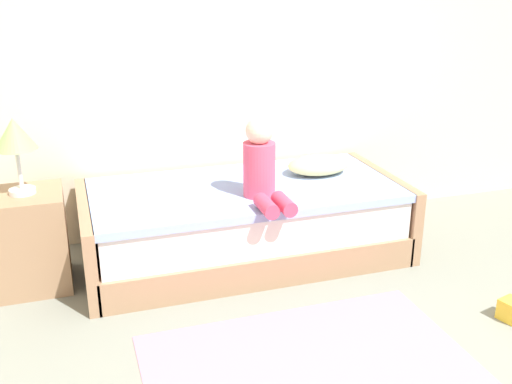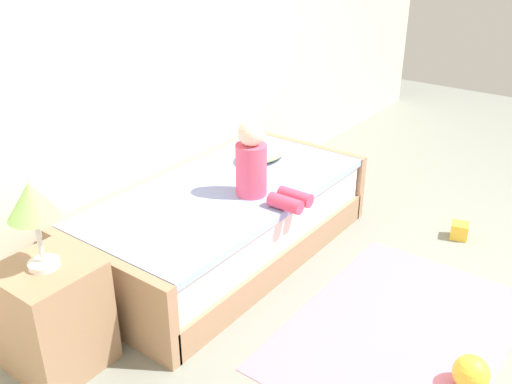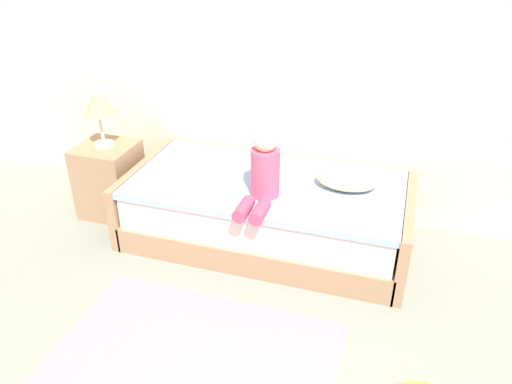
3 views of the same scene
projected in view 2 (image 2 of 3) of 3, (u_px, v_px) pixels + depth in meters
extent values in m
cube|color=beige|center=(204.00, 21.00, 4.04)|extent=(7.20, 0.10, 2.90)
cube|color=#997556|center=(227.00, 241.00, 3.92)|extent=(2.00, 1.00, 0.20)
cube|color=white|center=(226.00, 212.00, 3.83)|extent=(1.94, 0.94, 0.25)
cube|color=#8CA5E0|center=(226.00, 192.00, 3.76)|extent=(1.98, 0.98, 0.05)
cube|color=#997556|center=(109.00, 295.00, 3.12)|extent=(0.07, 1.00, 0.50)
cube|color=#997556|center=(306.00, 173.00, 4.59)|extent=(0.07, 1.00, 0.50)
cube|color=#997556|center=(54.00, 317.00, 2.87)|extent=(0.44, 0.44, 0.60)
cylinder|color=silver|center=(44.00, 264.00, 2.73)|extent=(0.15, 0.15, 0.03)
cylinder|color=silver|center=(39.00, 240.00, 2.67)|extent=(0.02, 0.02, 0.24)
cone|color=#8CCC66|center=(31.00, 200.00, 2.58)|extent=(0.24, 0.24, 0.18)
cylinder|color=#E04C6B|center=(251.00, 170.00, 3.61)|extent=(0.20, 0.20, 0.34)
sphere|color=beige|center=(251.00, 133.00, 3.50)|extent=(0.17, 0.17, 0.17)
cylinder|color=#D83F60|center=(285.00, 203.00, 3.46)|extent=(0.09, 0.22, 0.09)
cylinder|color=#D83F60|center=(295.00, 197.00, 3.54)|extent=(0.09, 0.22, 0.09)
ellipsoid|color=#F2E58C|center=(264.00, 151.00, 4.18)|extent=(0.44, 0.30, 0.13)
sphere|color=yellow|center=(471.00, 373.00, 2.81)|extent=(0.18, 0.18, 0.18)
cube|color=pink|center=(399.00, 330.00, 3.23)|extent=(1.60, 1.10, 0.01)
cube|color=yellow|center=(459.00, 231.00, 4.14)|extent=(0.15, 0.15, 0.12)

